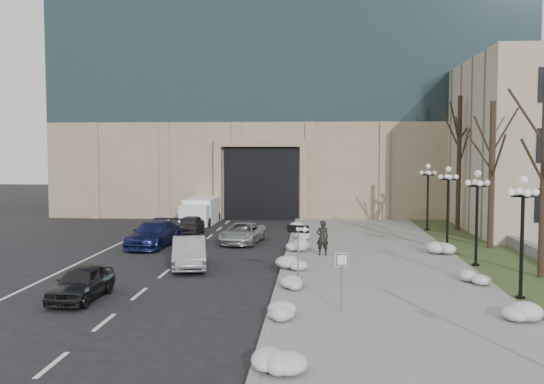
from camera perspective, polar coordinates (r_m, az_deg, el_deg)
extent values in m
plane|color=black|center=(18.27, 2.41, -14.33)|extent=(160.00, 160.00, 0.00)
cube|color=gray|center=(31.98, 9.52, -6.29)|extent=(9.00, 40.00, 0.12)
cube|color=gray|center=(31.88, 1.40, -6.26)|extent=(0.30, 40.00, 0.14)
cube|color=#314221|center=(33.22, 20.82, -6.13)|extent=(4.00, 40.00, 0.10)
cube|color=gray|center=(35.66, 23.01, -5.02)|extent=(0.50, 30.00, 0.70)
cube|color=tan|center=(59.41, 1.76, 2.32)|extent=(40.00, 20.00, 8.00)
cube|color=black|center=(50.61, -0.94, 0.89)|extent=(6.00, 2.50, 6.00)
cube|color=tan|center=(49.14, -1.09, 4.65)|extent=(7.50, 0.60, 0.60)
cube|color=tan|center=(49.66, -5.11, 0.82)|extent=(0.60, 0.60, 6.00)
cube|color=tan|center=(49.02, 2.99, 0.78)|extent=(0.60, 0.60, 6.00)
imported|color=black|center=(24.54, -17.50, -8.16)|extent=(1.67, 3.89, 1.31)
imported|color=#A6A8AE|center=(29.83, -7.80, -5.70)|extent=(2.46, 4.71, 1.48)
imported|color=navy|center=(36.53, -11.09, -3.93)|extent=(2.63, 5.36, 1.50)
imported|color=#BDBDBD|center=(37.29, -2.78, -3.88)|extent=(2.71, 4.83, 1.28)
imported|color=#323237|center=(41.19, -7.74, -3.13)|extent=(1.58, 3.87, 1.32)
imported|color=black|center=(32.49, 4.77, -4.31)|extent=(0.77, 0.60, 1.87)
cube|color=white|center=(47.96, -6.54, -1.72)|extent=(2.24, 4.96, 1.97)
cube|color=white|center=(45.09, -7.29, -2.22)|extent=(2.09, 1.61, 1.58)
cylinder|color=black|center=(45.56, -8.45, -2.85)|extent=(0.26, 0.69, 0.69)
cylinder|color=black|center=(45.15, -6.01, -2.89)|extent=(0.26, 0.69, 0.69)
cylinder|color=black|center=(49.67, -7.31, -2.27)|extent=(0.26, 0.69, 0.69)
cylinder|color=black|center=(49.29, -5.07, -2.30)|extent=(0.26, 0.69, 0.69)
cylinder|color=slate|center=(25.10, 2.46, -6.21)|extent=(0.06, 0.06, 2.59)
cube|color=black|center=(24.91, 2.47, -3.50)|extent=(0.91, 0.36, 0.32)
cube|color=white|center=(24.84, 2.77, -3.52)|extent=(0.43, 0.16, 0.12)
cone|color=white|center=(24.74, 3.31, -3.55)|extent=(0.29, 0.32, 0.26)
cylinder|color=slate|center=(21.50, 6.57, -8.61)|extent=(0.06, 0.06, 2.12)
cube|color=white|center=(21.32, 6.59, -6.34)|extent=(0.46, 0.14, 0.46)
cube|color=black|center=(21.30, 6.60, -6.35)|extent=(0.40, 0.10, 0.40)
cube|color=white|center=(21.30, 6.61, -6.35)|extent=(0.34, 0.08, 0.35)
ellipsoid|color=silver|center=(16.06, 0.89, -15.82)|extent=(1.10, 1.60, 0.36)
ellipsoid|color=silver|center=(20.63, 0.12, -11.31)|extent=(1.10, 1.60, 0.36)
ellipsoid|color=silver|center=(24.84, 1.35, -8.66)|extent=(1.10, 1.60, 0.36)
ellipsoid|color=silver|center=(28.91, 2.02, -6.86)|extent=(1.10, 1.60, 0.36)
ellipsoid|color=silver|center=(34.16, 2.16, -5.17)|extent=(1.10, 1.60, 0.36)
ellipsoid|color=silver|center=(38.03, 2.46, -4.23)|extent=(1.10, 1.60, 0.36)
ellipsoid|color=silver|center=(43.22, 2.28, -3.24)|extent=(1.10, 1.60, 0.36)
ellipsoid|color=silver|center=(22.05, 22.53, -10.61)|extent=(1.10, 1.60, 0.36)
ellipsoid|color=silver|center=(27.30, 18.67, -7.72)|extent=(1.10, 1.60, 0.36)
ellipsoid|color=silver|center=(34.00, 15.90, -5.37)|extent=(1.10, 1.60, 0.36)
cylinder|color=black|center=(25.23, 22.33, -9.23)|extent=(0.36, 0.36, 0.20)
cylinder|color=black|center=(24.88, 22.44, -4.96)|extent=(0.14, 0.14, 4.00)
cylinder|color=black|center=(24.65, 22.57, -0.37)|extent=(0.10, 0.90, 0.10)
cylinder|color=black|center=(24.65, 22.57, -0.37)|extent=(0.90, 0.10, 0.10)
sphere|color=silver|center=(24.62, 22.60, 1.03)|extent=(0.32, 0.32, 0.32)
sphere|color=silver|center=(24.79, 23.56, -0.02)|extent=(0.28, 0.28, 0.28)
sphere|color=silver|center=(24.51, 21.58, -0.01)|extent=(0.28, 0.28, 0.28)
sphere|color=silver|center=(25.07, 22.25, 0.05)|extent=(0.28, 0.28, 0.28)
sphere|color=silver|center=(24.22, 22.91, -0.09)|extent=(0.28, 0.28, 0.28)
cylinder|color=black|center=(31.34, 18.61, -6.59)|extent=(0.36, 0.36, 0.20)
cylinder|color=black|center=(31.05, 18.69, -3.14)|extent=(0.14, 0.14, 4.00)
cylinder|color=black|center=(30.88, 18.77, 0.55)|extent=(0.10, 0.90, 0.10)
cylinder|color=black|center=(30.88, 18.77, 0.55)|extent=(0.90, 0.10, 0.10)
sphere|color=silver|center=(30.85, 18.80, 1.66)|extent=(0.32, 0.32, 0.32)
sphere|color=silver|center=(30.99, 19.59, 0.82)|extent=(0.28, 0.28, 0.28)
sphere|color=silver|center=(30.76, 17.97, 0.83)|extent=(0.28, 0.28, 0.28)
sphere|color=silver|center=(31.30, 18.57, 0.87)|extent=(0.28, 0.28, 0.28)
sphere|color=silver|center=(30.43, 18.99, 0.78)|extent=(0.28, 0.28, 0.28)
cylinder|color=black|center=(37.58, 16.15, -4.80)|extent=(0.36, 0.36, 0.20)
cylinder|color=black|center=(37.34, 16.20, -1.92)|extent=(0.14, 0.14, 4.00)
cylinder|color=black|center=(37.20, 16.26, 1.15)|extent=(0.10, 0.90, 0.10)
cylinder|color=black|center=(37.20, 16.26, 1.15)|extent=(0.90, 0.10, 0.10)
sphere|color=silver|center=(37.17, 16.28, 2.07)|extent=(0.32, 0.32, 0.32)
sphere|color=silver|center=(37.29, 16.94, 1.37)|extent=(0.28, 0.28, 0.28)
sphere|color=silver|center=(37.10, 15.59, 1.39)|extent=(0.28, 0.28, 0.28)
sphere|color=silver|center=(37.63, 16.12, 1.41)|extent=(0.28, 0.28, 0.28)
sphere|color=silver|center=(36.75, 16.41, 1.35)|extent=(0.28, 0.28, 0.28)
cylinder|color=black|center=(43.90, 14.39, -3.51)|extent=(0.36, 0.36, 0.20)
cylinder|color=black|center=(43.69, 14.43, -1.04)|extent=(0.14, 0.14, 4.00)
cylinder|color=black|center=(43.57, 14.48, 1.58)|extent=(0.10, 0.90, 0.10)
cylinder|color=black|center=(43.57, 14.48, 1.58)|extent=(0.90, 0.10, 0.10)
sphere|color=silver|center=(43.55, 14.49, 2.37)|extent=(0.32, 0.32, 0.32)
sphere|color=silver|center=(43.64, 15.07, 1.77)|extent=(0.28, 0.28, 0.28)
sphere|color=silver|center=(43.48, 13.90, 1.78)|extent=(0.28, 0.28, 0.28)
sphere|color=silver|center=(44.00, 14.38, 1.80)|extent=(0.28, 0.28, 0.28)
sphere|color=silver|center=(43.12, 14.59, 1.75)|extent=(0.28, 0.28, 0.28)
cylinder|color=black|center=(29.12, 24.23, 1.20)|extent=(0.32, 0.32, 9.00)
cylinder|color=black|center=(36.74, 19.95, 1.43)|extent=(0.32, 0.32, 8.50)
cylinder|color=black|center=(44.48, 17.17, 2.54)|extent=(0.32, 0.32, 9.50)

